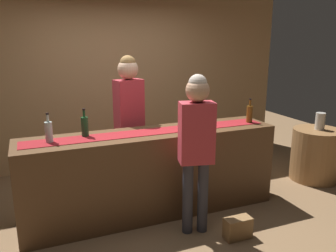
{
  "coord_description": "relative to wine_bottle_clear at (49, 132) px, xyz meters",
  "views": [
    {
      "loc": [
        -1.24,
        -3.48,
        1.98
      ],
      "look_at": [
        0.2,
        0.0,
        1.02
      ],
      "focal_mm": 36.77,
      "sensor_mm": 36.0,
      "label": 1
    }
  ],
  "objects": [
    {
      "name": "round_side_table",
      "position": [
        3.59,
        0.03,
        -0.72
      ],
      "size": [
        0.68,
        0.68,
        0.74
      ],
      "primitive_type": "cylinder",
      "color": "olive",
      "rests_on": "ground"
    },
    {
      "name": "wine_glass_mid_counter",
      "position": [
        1.47,
        -0.08,
        -0.01
      ],
      "size": [
        0.07,
        0.07,
        0.14
      ],
      "color": "silver",
      "rests_on": "bar_counter"
    },
    {
      "name": "wine_bottle_clear",
      "position": [
        0.0,
        0.0,
        0.0
      ],
      "size": [
        0.07,
        0.07,
        0.3
      ],
      "color": "#B2C6C1",
      "rests_on": "bar_counter"
    },
    {
      "name": "ground_plane",
      "position": [
        1.08,
        -0.01,
        -1.09
      ],
      "size": [
        10.0,
        10.0,
        0.0
      ],
      "primitive_type": "plane",
      "color": "brown"
    },
    {
      "name": "handbag",
      "position": [
        1.69,
        -0.86,
        -0.98
      ],
      "size": [
        0.28,
        0.14,
        0.22
      ],
      "primitive_type": "cube",
      "color": "olive",
      "rests_on": "ground"
    },
    {
      "name": "customer_sipping",
      "position": [
        1.35,
        -0.58,
        -0.07
      ],
      "size": [
        0.38,
        0.27,
        1.66
      ],
      "rotation": [
        0.0,
        0.0,
        -0.23
      ],
      "color": "#33333D",
      "rests_on": "ground"
    },
    {
      "name": "wine_bottle_green",
      "position": [
        0.37,
        0.08,
        0.0
      ],
      "size": [
        0.07,
        0.07,
        0.3
      ],
      "color": "#194723",
      "rests_on": "bar_counter"
    },
    {
      "name": "wine_glass_near_customer",
      "position": [
        1.75,
        -0.07,
        -0.01
      ],
      "size": [
        0.07,
        0.07,
        0.14
      ],
      "color": "silver",
      "rests_on": "bar_counter"
    },
    {
      "name": "counter_runner_cloth",
      "position": [
        1.08,
        -0.01,
        -0.11
      ],
      "size": [
        2.76,
        0.28,
        0.01
      ],
      "primitive_type": "cube",
      "color": "maroon",
      "rests_on": "bar_counter"
    },
    {
      "name": "back_wall",
      "position": [
        1.08,
        1.89,
        0.36
      ],
      "size": [
        6.0,
        0.12,
        2.9
      ],
      "primitive_type": "cube",
      "color": "tan",
      "rests_on": "ground"
    },
    {
      "name": "bartender",
      "position": [
        0.99,
        0.57,
        0.03
      ],
      "size": [
        0.38,
        0.27,
        1.79
      ],
      "rotation": [
        0.0,
        0.0,
        3.36
      ],
      "color": "#26262B",
      "rests_on": "ground"
    },
    {
      "name": "bar_counter",
      "position": [
        1.08,
        -0.01,
        -0.6
      ],
      "size": [
        2.9,
        0.6,
        0.97
      ],
      "primitive_type": "cube",
      "color": "#543821",
      "rests_on": "ground"
    },
    {
      "name": "vase_on_side_table",
      "position": [
        3.6,
        0.03,
        -0.23
      ],
      "size": [
        0.13,
        0.13,
        0.24
      ],
      "primitive_type": "cylinder",
      "color": "#B7B2A8",
      "rests_on": "round_side_table"
    },
    {
      "name": "wine_bottle_amber",
      "position": [
        2.34,
        -0.06,
        0.0
      ],
      "size": [
        0.07,
        0.07,
        0.3
      ],
      "color": "brown",
      "rests_on": "bar_counter"
    }
  ]
}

